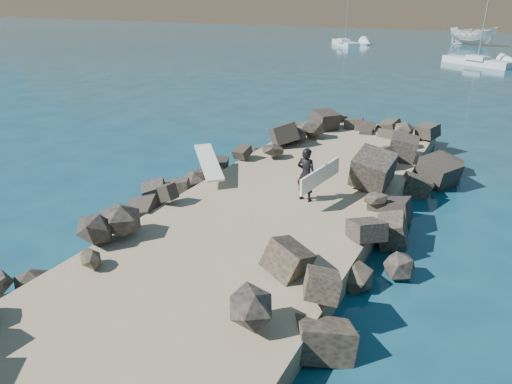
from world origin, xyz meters
TOP-DOWN VIEW (x-y plane):
  - ground at (0.00, 0.00)m, footprint 800.00×800.00m
  - jetty at (0.00, -2.00)m, footprint 6.00×26.00m
  - riprap_left at (-2.90, -1.50)m, footprint 2.60×22.00m
  - riprap_right at (2.90, -1.50)m, footprint 2.60×22.00m
  - surfboard_resting at (-3.01, 1.20)m, footprint 2.08×2.10m
  - boat_imported at (0.11, 61.77)m, footprint 7.06×4.68m
  - surfer_with_board at (0.68, 1.02)m, footprint 1.00×2.03m
  - sailboat_a at (-15.08, 52.75)m, footprint 5.66×6.95m
  - sailboat_c at (2.48, 40.54)m, footprint 6.91×5.11m

SIDE VIEW (x-z plane):
  - ground at x=0.00m, z-range 0.00..0.00m
  - jetty at x=0.00m, z-range 0.00..0.60m
  - sailboat_a at x=-15.08m, z-range -4.10..4.79m
  - sailboat_c at x=2.48m, z-range -3.96..4.66m
  - riprap_left at x=-2.90m, z-range 0.00..1.00m
  - riprap_right at x=2.90m, z-range 0.00..1.00m
  - surfboard_resting at x=-3.01m, z-range 1.00..1.08m
  - boat_imported at x=0.11m, z-range 0.00..2.55m
  - surfer_with_board at x=0.68m, z-range 0.61..2.27m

